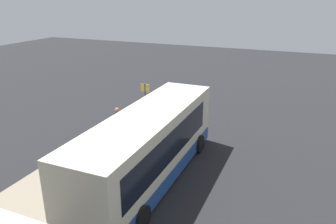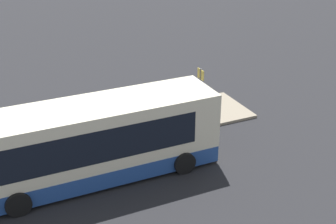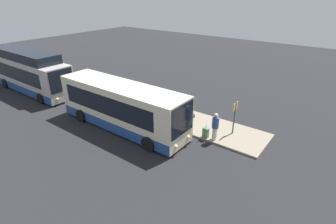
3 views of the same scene
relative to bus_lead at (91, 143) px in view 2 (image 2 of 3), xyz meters
name	(u,v)px [view 2 (image 2 of 3)]	position (x,y,z in m)	size (l,w,h in m)	color
ground	(73,179)	(-0.81, 0.19, -1.57)	(80.00, 80.00, 0.00)	#232326
platform	(55,142)	(-0.81, 3.46, -1.50)	(20.00, 3.33, 0.14)	gray
bus_lead	(91,143)	(0.00, 0.00, 0.00)	(10.29, 2.77, 3.17)	beige
passenger_boarding	(158,110)	(4.02, 2.57, -0.47)	(0.53, 0.61, 1.77)	silver
passenger_waiting	(133,107)	(3.07, 3.42, -0.44)	(0.48, 0.63, 1.85)	#2D2D33
passenger_with_bags	(203,105)	(6.20, 2.16, -0.43)	(0.54, 0.54, 1.86)	silver
suitcase	(193,120)	(5.62, 2.04, -1.09)	(0.38, 0.27, 0.92)	#598C59
sign_post	(200,84)	(6.83, 3.60, 0.02)	(0.10, 0.62, 2.30)	#4C4C51
trash_bin	(85,137)	(0.44, 2.63, -1.11)	(0.44, 0.44, 0.65)	#3F3F44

